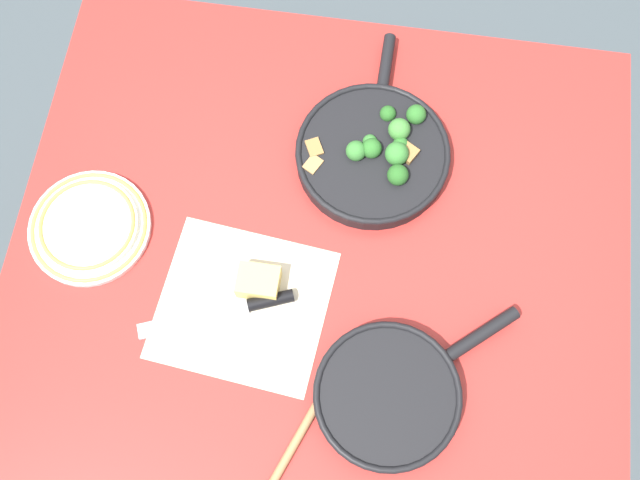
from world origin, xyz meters
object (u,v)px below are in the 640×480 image
at_px(skillet_broccoli, 374,152).
at_px(wooden_spoon, 304,426).
at_px(cheese_block, 258,282).
at_px(dinner_plate_stack, 89,226).
at_px(skillet_eggs, 389,395).
at_px(grater_knife, 239,308).

relative_size(skillet_broccoli, wooden_spoon, 1.12).
relative_size(cheese_block, dinner_plate_stack, 0.33).
relative_size(skillet_eggs, cheese_block, 4.56).
relative_size(wooden_spoon, grater_knife, 1.35).
bearing_deg(cheese_block, wooden_spoon, -63.38).
xyz_separation_m(cheese_block, dinner_plate_stack, (-0.34, 0.06, -0.01)).
relative_size(skillet_eggs, wooden_spoon, 0.93).
bearing_deg(dinner_plate_stack, skillet_eggs, -21.38).
bearing_deg(wooden_spoon, grater_knife, 59.88).
bearing_deg(cheese_block, dinner_plate_stack, 169.19).
height_order(skillet_broccoli, dinner_plate_stack, skillet_broccoli).
bearing_deg(wooden_spoon, skillet_broccoli, 15.49).
distance_m(skillet_eggs, dinner_plate_stack, 0.64).
xyz_separation_m(wooden_spoon, dinner_plate_stack, (-0.46, 0.30, 0.01)).
distance_m(skillet_broccoli, skillet_eggs, 0.46).
relative_size(skillet_broccoli, dinner_plate_stack, 1.82).
xyz_separation_m(wooden_spoon, grater_knife, (-0.15, 0.19, 0.00)).
relative_size(wooden_spoon, dinner_plate_stack, 1.62).
distance_m(grater_knife, cheese_block, 0.06).
height_order(skillet_broccoli, wooden_spoon, skillet_broccoli).
bearing_deg(grater_knife, wooden_spoon, 106.56).
distance_m(skillet_eggs, wooden_spoon, 0.16).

